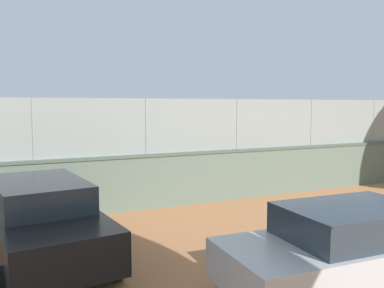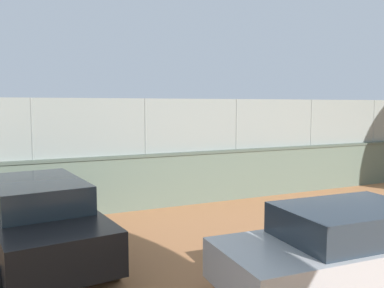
# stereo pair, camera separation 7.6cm
# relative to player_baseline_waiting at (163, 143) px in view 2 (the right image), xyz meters

# --- Properties ---
(ground_plane) EXTENTS (260.00, 260.00, 0.00)m
(ground_plane) POSITION_rel_player_baseline_waiting_xyz_m (2.22, -1.38, -1.00)
(ground_plane) COLOR #B27247
(perimeter_wall) EXTENTS (31.82, 1.36, 1.64)m
(perimeter_wall) POSITION_rel_player_baseline_waiting_xyz_m (0.77, 9.64, -0.18)
(perimeter_wall) COLOR slate
(perimeter_wall) RESTS_ON ground_plane
(fence_panel_on_wall) EXTENTS (31.24, 0.96, 1.64)m
(fence_panel_on_wall) POSITION_rel_player_baseline_waiting_xyz_m (0.77, 9.64, 1.46)
(fence_panel_on_wall) COLOR gray
(fence_panel_on_wall) RESTS_ON perimeter_wall
(player_baseline_waiting) EXTENTS (0.78, 1.24, 1.69)m
(player_baseline_waiting) POSITION_rel_player_baseline_waiting_xyz_m (0.00, 0.00, 0.00)
(player_baseline_waiting) COLOR #B2B2B2
(player_baseline_waiting) RESTS_ON ground_plane
(player_foreground_swinging) EXTENTS (1.23, 0.69, 1.48)m
(player_foreground_swinging) POSITION_rel_player_baseline_waiting_xyz_m (2.79, 3.25, -0.13)
(player_foreground_swinging) COLOR navy
(player_foreground_swinging) RESTS_ON ground_plane
(player_crossing_court) EXTENTS (0.98, 0.84, 1.53)m
(player_crossing_court) POSITION_rel_player_baseline_waiting_xyz_m (-0.80, 6.96, -0.10)
(player_crossing_court) COLOR #B2B2B2
(player_crossing_court) RESTS_ON ground_plane
(sports_ball) EXTENTS (0.18, 0.18, 0.18)m
(sports_ball) POSITION_rel_player_baseline_waiting_xyz_m (-0.77, 1.01, -0.12)
(sports_ball) COLOR orange
(courtside_bench) EXTENTS (1.61, 0.43, 0.87)m
(courtside_bench) POSITION_rel_player_baseline_waiting_xyz_m (6.03, 8.44, -0.54)
(courtside_bench) COLOR #4C6B4C
(courtside_bench) RESTS_ON ground_plane
(parked_car_silver) EXTENTS (4.05, 2.01, 1.47)m
(parked_car_silver) POSITION_rel_player_baseline_waiting_xyz_m (2.60, 16.36, -0.23)
(parked_car_silver) COLOR #B7B7BC
(parked_car_silver) RESTS_ON ground_plane
(parked_car_black) EXTENTS (2.53, 4.75, 1.60)m
(parked_car_black) POSITION_rel_player_baseline_waiting_xyz_m (6.99, 12.84, -0.17)
(parked_car_black) COLOR black
(parked_car_black) RESTS_ON ground_plane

